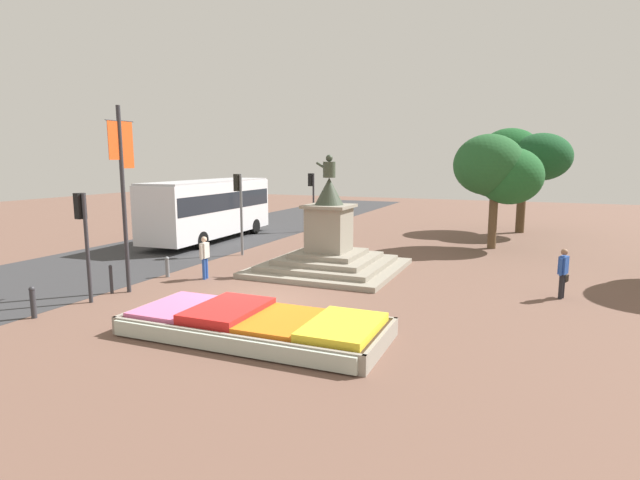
# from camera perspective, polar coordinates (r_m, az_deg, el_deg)

# --- Properties ---
(ground_plane) EXTENTS (92.18, 92.18, 0.00)m
(ground_plane) POSITION_cam_1_polar(r_m,az_deg,el_deg) (16.02, -7.04, -7.11)
(ground_plane) COLOR brown
(street_asphalt_strip) EXTENTS (7.70, 80.65, 0.01)m
(street_asphalt_strip) POSITION_cam_1_polar(r_m,az_deg,el_deg) (21.99, -28.37, -3.70)
(street_asphalt_strip) COLOR #333335
(street_asphalt_strip) RESTS_ON ground_plane
(flower_planter) EXTENTS (6.86, 2.94, 0.68)m
(flower_planter) POSITION_cam_1_polar(r_m,az_deg,el_deg) (13.06, -7.48, -9.58)
(flower_planter) COLOR #38281C
(flower_planter) RESTS_ON ground_plane
(statue_monument) EXTENTS (5.62, 5.62, 4.68)m
(statue_monument) POSITION_cam_1_polar(r_m,az_deg,el_deg) (20.35, 1.03, -1.09)
(statue_monument) COLOR gray
(statue_monument) RESTS_ON ground_plane
(traffic_light_near_crossing) EXTENTS (0.42, 0.31, 3.46)m
(traffic_light_near_crossing) POSITION_cam_1_polar(r_m,az_deg,el_deg) (17.14, -25.42, 1.43)
(traffic_light_near_crossing) COLOR #2D2D33
(traffic_light_near_crossing) RESTS_ON ground_plane
(traffic_light_mid_block) EXTENTS (0.42, 0.31, 3.83)m
(traffic_light_mid_block) POSITION_cam_1_polar(r_m,az_deg,el_deg) (23.80, -9.21, 4.67)
(traffic_light_mid_block) COLOR slate
(traffic_light_mid_block) RESTS_ON ground_plane
(traffic_light_far_corner) EXTENTS (0.42, 0.30, 3.67)m
(traffic_light_far_corner) POSITION_cam_1_polar(r_m,az_deg,el_deg) (31.52, -0.92, 5.55)
(traffic_light_far_corner) COLOR #2D2D33
(traffic_light_far_corner) RESTS_ON ground_plane
(banner_pole) EXTENTS (0.14, 1.22, 6.22)m
(banner_pole) POSITION_cam_1_polar(r_m,az_deg,el_deg) (17.85, -21.56, 5.29)
(banner_pole) COLOR #2D2D33
(banner_pole) RESTS_ON ground_plane
(city_bus) EXTENTS (2.99, 9.78, 3.37)m
(city_bus) POSITION_cam_1_polar(r_m,az_deg,el_deg) (28.71, -12.52, 3.81)
(city_bus) COLOR silver
(city_bus) RESTS_ON ground_plane
(pedestrian_with_handbag) EXTENTS (0.38, 0.70, 1.64)m
(pedestrian_with_handbag) POSITION_cam_1_polar(r_m,az_deg,el_deg) (17.99, 26.04, -3.16)
(pedestrian_with_handbag) COLOR black
(pedestrian_with_handbag) RESTS_ON ground_plane
(pedestrian_near_planter) EXTENTS (0.27, 0.57, 1.63)m
(pedestrian_near_planter) POSITION_cam_1_polar(r_m,az_deg,el_deg) (19.32, -13.05, -1.64)
(pedestrian_near_planter) COLOR #264CA5
(pedestrian_near_planter) RESTS_ON ground_plane
(kerb_bollard_mid_a) EXTENTS (0.17, 0.17, 0.93)m
(kerb_bollard_mid_a) POSITION_cam_1_polar(r_m,az_deg,el_deg) (16.44, -29.98, -6.09)
(kerb_bollard_mid_a) COLOR #2D2D33
(kerb_bollard_mid_a) RESTS_ON ground_plane
(kerb_bollard_mid_b) EXTENTS (0.12, 0.12, 0.98)m
(kerb_bollard_mid_b) POSITION_cam_1_polar(r_m,az_deg,el_deg) (18.28, -22.77, -4.09)
(kerb_bollard_mid_b) COLOR #2D2D33
(kerb_bollard_mid_b) RESTS_ON ground_plane
(kerb_bollard_north) EXTENTS (0.17, 0.17, 0.80)m
(kerb_bollard_north) POSITION_cam_1_polar(r_m,az_deg,el_deg) (20.12, -17.06, -2.87)
(kerb_bollard_north) COLOR slate
(kerb_bollard_north) RESTS_ON ground_plane
(park_tree_behind_statue) EXTENTS (5.46, 4.91, 6.46)m
(park_tree_behind_statue) POSITION_cam_1_polar(r_m,az_deg,el_deg) (33.39, 22.16, 8.94)
(park_tree_behind_statue) COLOR #4C3823
(park_tree_behind_statue) RESTS_ON ground_plane
(park_tree_far_right) EXTENTS (4.36, 3.97, 5.77)m
(park_tree_far_right) POSITION_cam_1_polar(r_m,az_deg,el_deg) (26.89, 19.64, 7.55)
(park_tree_far_right) COLOR brown
(park_tree_far_right) RESTS_ON ground_plane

